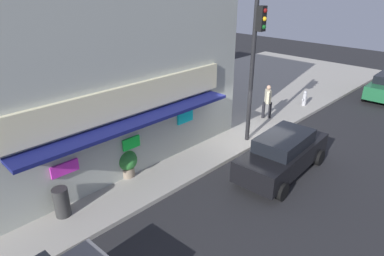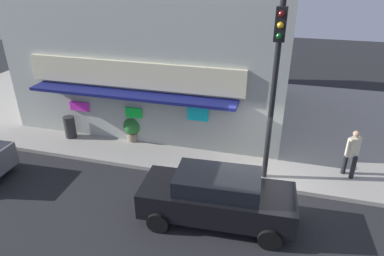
{
  "view_description": "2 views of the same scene",
  "coord_description": "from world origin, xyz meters",
  "px_view_note": "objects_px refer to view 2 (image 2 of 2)",
  "views": [
    {
      "loc": [
        -11.28,
        -7.25,
        6.82
      ],
      "look_at": [
        -2.54,
        1.35,
        1.35
      ],
      "focal_mm": 31.24,
      "sensor_mm": 36.0,
      "label": 1
    },
    {
      "loc": [
        0.41,
        -9.85,
        7.0
      ],
      "look_at": [
        -2.54,
        0.97,
        1.51
      ],
      "focal_mm": 31.78,
      "sensor_mm": 36.0,
      "label": 2
    }
  ],
  "objects_px": {
    "potted_plant_by_doorway": "(132,128)",
    "trash_can": "(70,127)",
    "pedestrian": "(352,152)",
    "parked_car_black": "(217,197)",
    "traffic_light": "(275,74)"
  },
  "relations": [
    {
      "from": "traffic_light",
      "to": "pedestrian",
      "type": "bearing_deg",
      "value": 18.07
    },
    {
      "from": "pedestrian",
      "to": "trash_can",
      "type": "bearing_deg",
      "value": 179.82
    },
    {
      "from": "traffic_light",
      "to": "trash_can",
      "type": "relative_size",
      "value": 6.29
    },
    {
      "from": "pedestrian",
      "to": "potted_plant_by_doorway",
      "type": "bearing_deg",
      "value": 176.8
    },
    {
      "from": "potted_plant_by_doorway",
      "to": "parked_car_black",
      "type": "distance_m",
      "value": 5.81
    },
    {
      "from": "pedestrian",
      "to": "traffic_light",
      "type": "bearing_deg",
      "value": -161.93
    },
    {
      "from": "traffic_light",
      "to": "parked_car_black",
      "type": "relative_size",
      "value": 1.31
    },
    {
      "from": "potted_plant_by_doorway",
      "to": "trash_can",
      "type": "bearing_deg",
      "value": -170.87
    },
    {
      "from": "parked_car_black",
      "to": "potted_plant_by_doorway",
      "type": "bearing_deg",
      "value": 139.2
    },
    {
      "from": "parked_car_black",
      "to": "pedestrian",
      "type": "bearing_deg",
      "value": 39.26
    },
    {
      "from": "trash_can",
      "to": "pedestrian",
      "type": "distance_m",
      "value": 11.2
    },
    {
      "from": "pedestrian",
      "to": "parked_car_black",
      "type": "relative_size",
      "value": 0.39
    },
    {
      "from": "traffic_light",
      "to": "trash_can",
      "type": "bearing_deg",
      "value": 173.42
    },
    {
      "from": "pedestrian",
      "to": "parked_car_black",
      "type": "bearing_deg",
      "value": -140.74
    },
    {
      "from": "pedestrian",
      "to": "parked_car_black",
      "type": "xyz_separation_m",
      "value": [
        -4.06,
        -3.32,
        -0.29
      ]
    }
  ]
}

